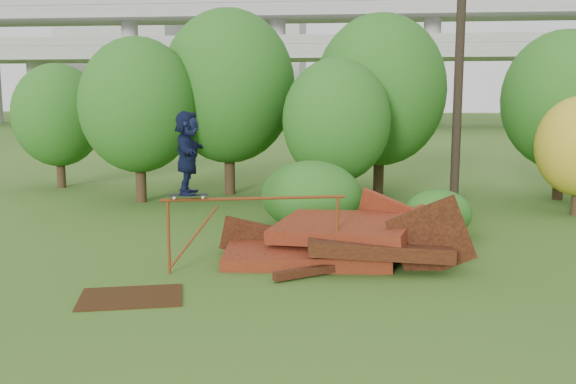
# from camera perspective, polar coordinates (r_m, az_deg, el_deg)

# --- Properties ---
(ground) EXTENTS (240.00, 240.00, 0.00)m
(ground) POSITION_cam_1_polar(r_m,az_deg,el_deg) (11.58, 2.91, -9.41)
(ground) COLOR #2D5116
(ground) RESTS_ON ground
(scrap_pile) EXTENTS (5.58, 3.42, 1.96)m
(scrap_pile) POSITION_cam_1_polar(r_m,az_deg,el_deg) (13.98, 4.62, -4.53)
(scrap_pile) COLOR #47150C
(scrap_pile) RESTS_ON ground
(grind_rail) EXTENTS (3.66, 0.96, 1.54)m
(grind_rail) POSITION_cam_1_polar(r_m,az_deg,el_deg) (13.07, -3.02, -1.92)
(grind_rail) COLOR maroon
(grind_rail) RESTS_ON ground
(skateboard) EXTENTS (0.81, 0.39, 0.08)m
(skateboard) POSITION_cam_1_polar(r_m,az_deg,el_deg) (12.96, -8.84, -0.27)
(skateboard) COLOR black
(skateboard) RESTS_ON grind_rail
(skater) EXTENTS (0.70, 1.59, 1.66)m
(skater) POSITION_cam_1_polar(r_m,az_deg,el_deg) (12.86, -8.92, 3.46)
(skater) COLOR #0E1533
(skater) RESTS_ON skateboard
(flat_plate) EXTENTS (2.08, 1.72, 0.03)m
(flat_plate) POSITION_cam_1_polar(r_m,az_deg,el_deg) (11.92, -13.78, -9.06)
(flat_plate) COLOR #311B0A
(flat_plate) RESTS_ON ground
(tree_0) EXTENTS (3.88, 3.88, 5.48)m
(tree_0) POSITION_cam_1_polar(r_m,az_deg,el_deg) (21.94, -13.17, 7.52)
(tree_0) COLOR black
(tree_0) RESTS_ON ground
(tree_1) EXTENTS (4.75, 4.75, 6.61)m
(tree_1) POSITION_cam_1_polar(r_m,az_deg,el_deg) (23.23, -5.31, 9.32)
(tree_1) COLOR black
(tree_1) RESTS_ON ground
(tree_2) EXTENTS (3.35, 3.35, 4.72)m
(tree_2) POSITION_cam_1_polar(r_m,az_deg,el_deg) (19.95, 4.31, 6.33)
(tree_2) COLOR black
(tree_2) RESTS_ON ground
(tree_3) EXTENTS (4.61, 4.61, 6.39)m
(tree_3) POSITION_cam_1_polar(r_m,az_deg,el_deg) (22.94, 8.21, 8.94)
(tree_3) COLOR black
(tree_3) RESTS_ON ground
(tree_5) EXTENTS (4.10, 4.10, 5.76)m
(tree_5) POSITION_cam_1_polar(r_m,az_deg,el_deg) (23.75, 23.28, 7.49)
(tree_5) COLOR black
(tree_5) RESTS_ON ground
(tree_6) EXTENTS (3.42, 3.42, 4.78)m
(tree_6) POSITION_cam_1_polar(r_m,az_deg,el_deg) (26.26, -19.76, 6.44)
(tree_6) COLOR black
(tree_6) RESTS_ON ground
(shrub_left) EXTENTS (2.68, 2.48, 1.86)m
(shrub_left) POSITION_cam_1_polar(r_m,az_deg,el_deg) (17.11, 2.06, -0.30)
(shrub_left) COLOR #1A4A13
(shrub_left) RESTS_ON ground
(shrub_right) EXTENTS (1.71, 1.57, 1.21)m
(shrub_right) POSITION_cam_1_polar(r_m,az_deg,el_deg) (16.73, 13.19, -1.85)
(shrub_right) COLOR #1A4A13
(shrub_right) RESTS_ON ground
(utility_pole) EXTENTS (1.40, 0.28, 10.95)m
(utility_pole) POSITION_cam_1_polar(r_m,az_deg,el_deg) (20.80, 15.09, 13.77)
(utility_pole) COLOR black
(utility_pole) RESTS_ON ground
(freeway_overpass) EXTENTS (160.00, 15.00, 13.70)m
(freeway_overpass) POSITION_cam_1_polar(r_m,az_deg,el_deg) (74.22, 5.85, 13.82)
(freeway_overpass) COLOR gray
(freeway_overpass) RESTS_ON ground
(building_left) EXTENTS (18.00, 16.00, 35.00)m
(building_left) POSITION_cam_1_polar(r_m,az_deg,el_deg) (113.66, -14.26, 15.44)
(building_left) COLOR #9E9E99
(building_left) RESTS_ON ground
(building_right) EXTENTS (14.00, 14.00, 28.00)m
(building_right) POSITION_cam_1_polar(r_m,az_deg,el_deg) (114.68, -2.25, 13.87)
(building_right) COLOR #9E9E99
(building_right) RESTS_ON ground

